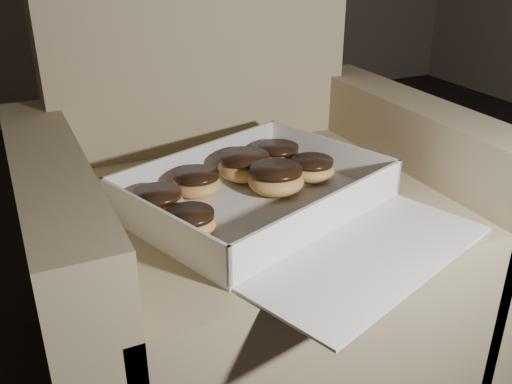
{
  "coord_description": "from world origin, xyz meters",
  "views": [
    {
      "loc": [
        -0.49,
        -0.52,
        0.88
      ],
      "look_at": [
        -0.09,
        0.33,
        0.43
      ],
      "focal_mm": 40.0,
      "sensor_mm": 36.0,
      "label": 1
    }
  ],
  "objects": [
    {
      "name": "armchair",
      "position": [
        -0.06,
        0.44,
        0.28
      ],
      "size": [
        0.86,
        0.73,
        0.9
      ],
      "color": "#998462",
      "rests_on": "floor"
    },
    {
      "name": "bakery_box",
      "position": [
        -0.07,
        0.29,
        0.42
      ],
      "size": [
        0.59,
        0.64,
        0.07
      ],
      "rotation": [
        0.0,
        0.0,
        0.35
      ],
      "color": "silver",
      "rests_on": "armchair"
    },
    {
      "name": "donut_a",
      "position": [
        0.02,
        0.47,
        0.44
      ],
      "size": [
        0.09,
        0.09,
        0.05
      ],
      "color": "#EAAE51",
      "rests_on": "bakery_box"
    },
    {
      "name": "donut_b",
      "position": [
        -0.24,
        0.27,
        0.43
      ],
      "size": [
        0.09,
        0.09,
        0.04
      ],
      "color": "#EAAE51",
      "rests_on": "bakery_box"
    },
    {
      "name": "donut_c",
      "position": [
        0.05,
        0.37,
        0.43
      ],
      "size": [
        0.09,
        0.09,
        0.04
      ],
      "color": "#EAAE51",
      "rests_on": "bakery_box"
    },
    {
      "name": "donut_d",
      "position": [
        -0.07,
        0.43,
        0.44
      ],
      "size": [
        0.11,
        0.11,
        0.05
      ],
      "color": "#EAAE51",
      "rests_on": "bakery_box"
    },
    {
      "name": "donut_e",
      "position": [
        -0.27,
        0.36,
        0.44
      ],
      "size": [
        0.09,
        0.09,
        0.05
      ],
      "color": "#EAAE51",
      "rests_on": "bakery_box"
    },
    {
      "name": "donut_f",
      "position": [
        -0.18,
        0.41,
        0.44
      ],
      "size": [
        0.09,
        0.09,
        0.05
      ],
      "color": "#EAAE51",
      "rests_on": "bakery_box"
    },
    {
      "name": "donut_g",
      "position": [
        -0.04,
        0.35,
        0.44
      ],
      "size": [
        0.11,
        0.11,
        0.05
      ],
      "color": "#EAAE51",
      "rests_on": "bakery_box"
    },
    {
      "name": "crumb_a",
      "position": [
        -0.23,
        0.17,
        0.41
      ],
      "size": [
        0.01,
        0.01,
        0.0
      ],
      "primitive_type": "ellipsoid",
      "color": "black",
      "rests_on": "bakery_box"
    },
    {
      "name": "crumb_b",
      "position": [
        -0.01,
        0.24,
        0.41
      ],
      "size": [
        0.01,
        0.01,
        0.0
      ],
      "primitive_type": "ellipsoid",
      "color": "black",
      "rests_on": "bakery_box"
    },
    {
      "name": "crumb_c",
      "position": [
        0.09,
        0.26,
        0.41
      ],
      "size": [
        0.01,
        0.01,
        0.0
      ],
      "primitive_type": "ellipsoid",
      "color": "black",
      "rests_on": "bakery_box"
    }
  ]
}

